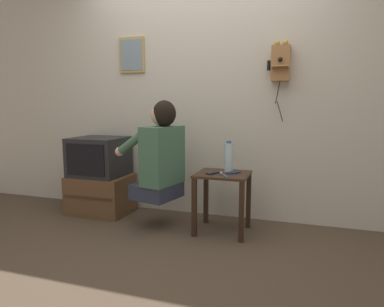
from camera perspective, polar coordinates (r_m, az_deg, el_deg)
The scene contains 12 objects.
ground_plane at distance 2.64m, azimuth -5.97°, elevation -17.61°, with size 14.00×14.00×0.00m, color #4C3D2D.
wall_back at distance 3.55m, azimuth 2.05°, elevation 10.14°, with size 6.80×0.05×2.55m.
side_table at distance 3.10m, azimuth 5.12°, elevation -5.62°, with size 0.46×0.42×0.54m.
person at distance 3.15m, azimuth -5.31°, elevation -0.13°, with size 0.59×0.53×0.91m.
tv_stand at distance 3.82m, azimuth -14.94°, elevation -6.54°, with size 0.62×0.48×0.40m.
television at distance 3.76m, azimuth -15.22°, elevation -0.48°, with size 0.53×0.50×0.41m.
wall_phone_antique at distance 3.35m, azimuth 14.55°, elevation 14.45°, with size 0.21×0.18×0.74m.
framed_picture at distance 3.85m, azimuth -10.00°, elevation 15.87°, with size 0.29×0.03×0.37m.
cell_phone_held at distance 3.04m, azimuth 3.42°, elevation -3.26°, with size 0.11×0.14×0.01m.
cell_phone_spare at distance 3.07m, azimuth 6.93°, elevation -3.18°, with size 0.12×0.14×0.01m.
water_bottle at distance 3.13m, azimuth 6.13°, elevation -0.59°, with size 0.08×0.08×0.28m.
toothbrush at distance 2.96m, azimuth 5.21°, elevation -3.54°, with size 0.09×0.14×0.02m.
Camera 1 is at (0.99, -2.17, 1.14)m, focal length 32.00 mm.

